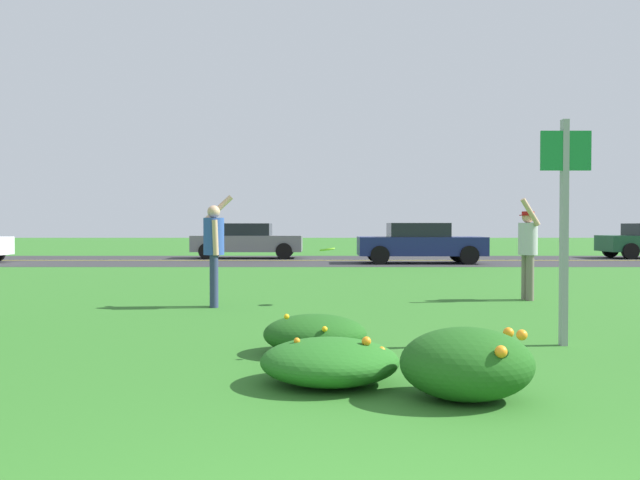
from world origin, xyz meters
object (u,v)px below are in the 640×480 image
object	(u,v)px
person_thrower_blue_shirt	(213,246)
frisbee_lime	(326,250)
person_catcher_red_cap_gray_shirt	(526,246)
sign_post_near_path	(563,209)
car_gray_center_left	(246,241)
car_navy_center_right	(418,243)

from	to	relation	value
person_thrower_blue_shirt	frisbee_lime	distance (m)	1.90
person_catcher_red_cap_gray_shirt	frisbee_lime	size ratio (longest dim) A/B	6.91
sign_post_near_path	car_gray_center_left	size ratio (longest dim) A/B	0.56
person_thrower_blue_shirt	person_catcher_red_cap_gray_shirt	xyz separation A→B (m)	(5.51, 0.98, -0.03)
sign_post_near_path	car_navy_center_right	world-z (taller)	sign_post_near_path
person_thrower_blue_shirt	person_catcher_red_cap_gray_shirt	distance (m)	5.59
sign_post_near_path	car_gray_center_left	xyz separation A→B (m)	(-5.76, 19.47, -0.79)
sign_post_near_path	car_gray_center_left	bearing A→B (deg)	106.47
person_thrower_blue_shirt	frisbee_lime	xyz separation A→B (m)	(1.87, 0.32, -0.07)
person_thrower_blue_shirt	car_navy_center_right	bearing A→B (deg)	66.81
sign_post_near_path	car_navy_center_right	bearing A→B (deg)	86.87
person_catcher_red_cap_gray_shirt	car_navy_center_right	xyz separation A→B (m)	(-0.15, 11.52, -0.24)
person_thrower_blue_shirt	car_gray_center_left	size ratio (longest dim) A/B	0.41
frisbee_lime	person_catcher_red_cap_gray_shirt	bearing A→B (deg)	10.33
sign_post_near_path	person_thrower_blue_shirt	size ratio (longest dim) A/B	1.36
person_thrower_blue_shirt	car_navy_center_right	distance (m)	13.60
frisbee_lime	car_gray_center_left	xyz separation A→B (m)	(-3.15, 15.72, -0.20)
car_navy_center_right	sign_post_near_path	bearing A→B (deg)	-93.13
sign_post_near_path	frisbee_lime	bearing A→B (deg)	124.84
person_catcher_red_cap_gray_shirt	car_gray_center_left	size ratio (longest dim) A/B	0.41
person_catcher_red_cap_gray_shirt	car_navy_center_right	bearing A→B (deg)	90.75
frisbee_lime	car_gray_center_left	distance (m)	16.04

